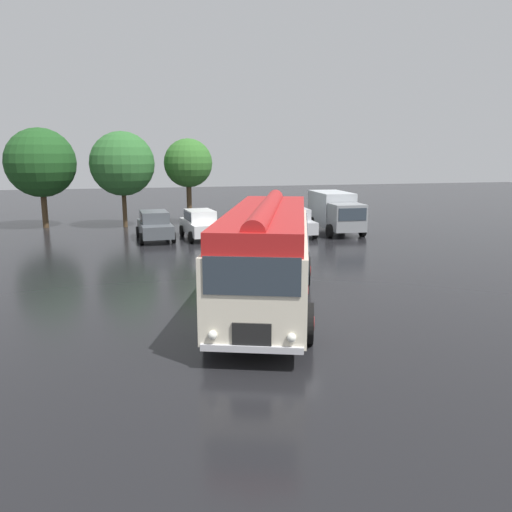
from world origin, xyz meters
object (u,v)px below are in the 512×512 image
car_mid_right (254,223)px  box_van (335,211)px  car_near_left (155,225)px  car_far_right (295,222)px  vintage_bus (267,250)px  car_mid_left (201,224)px

car_mid_right → box_van: bearing=9.1°
car_near_left → car_far_right: 8.40m
box_van → car_mid_right: bearing=-170.9°
box_van → car_near_left: bearing=-178.5°
car_far_right → vintage_bus: bearing=-111.9°
car_near_left → box_van: 11.32m
vintage_bus → car_mid_right: size_ratio=2.40×
car_mid_left → box_van: (8.65, 0.37, 0.52)m
vintage_bus → car_mid_right: (2.85, 13.48, -1.05)m
car_mid_right → box_van: 5.63m
vintage_bus → car_near_left: (-2.92, 14.07, -1.05)m
car_mid_right → box_van: box_van is taller
vintage_bus → car_far_right: vintage_bus is taller
car_near_left → car_far_right: size_ratio=1.00×
vintage_bus → box_van: size_ratio=1.76×
car_near_left → box_van: box_van is taller
car_near_left → car_mid_left: bearing=-1.6°
vintage_bus → car_near_left: 14.41m
vintage_bus → car_far_right: (5.47, 13.63, -1.05)m
vintage_bus → car_far_right: 14.73m
car_mid_left → car_mid_right: bearing=-9.4°
car_mid_right → box_van: (5.53, 0.89, 0.52)m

